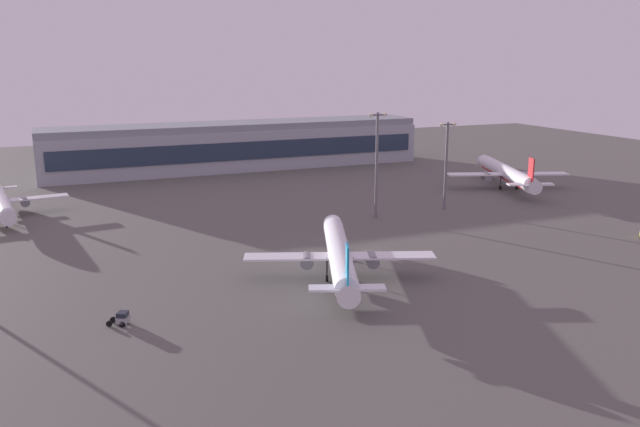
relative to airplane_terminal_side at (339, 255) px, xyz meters
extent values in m
plane|color=#56544F|center=(12.07, 11.19, -4.27)|extent=(416.00, 416.00, 0.00)
cube|color=#9EA3AD|center=(16.32, 123.67, 2.73)|extent=(133.76, 22.00, 14.00)
cube|color=#263347|center=(16.32, 112.47, 3.43)|extent=(128.41, 0.40, 6.16)
cube|color=gray|center=(16.32, 123.67, 10.93)|extent=(133.76, 19.80, 2.40)
cylinder|color=white|center=(0.20, 0.52, 0.10)|extent=(17.47, 37.25, 4.05)
cone|color=white|center=(7.50, 19.62, 0.10)|extent=(4.50, 3.76, 3.84)
cone|color=white|center=(-7.18, -18.78, 0.10)|extent=(4.47, 4.09, 3.64)
cube|color=white|center=(-0.18, -0.47, -0.11)|extent=(33.35, 16.15, 0.37)
cube|color=white|center=(-6.45, -16.89, 0.31)|extent=(11.85, 6.57, 0.37)
cube|color=#1984B2|center=(-6.34, -16.59, 3.56)|extent=(1.52, 3.30, 6.92)
cylinder|color=slate|center=(-5.65, 1.62, -0.86)|extent=(3.56, 4.42, 2.34)
cylinder|color=slate|center=(5.29, -2.56, -0.86)|extent=(3.56, 4.42, 2.34)
cube|color=#1984B2|center=(0.20, 0.52, -1.01)|extent=(15.99, 34.24, 0.38)
cylinder|color=#333338|center=(4.58, 11.98, -1.79)|extent=(0.30, 0.30, 3.78)
cylinder|color=black|center=(4.58, 11.98, -3.68)|extent=(0.82, 1.25, 1.17)
cylinder|color=#333338|center=(-2.94, -1.13, -1.79)|extent=(0.30, 0.30, 3.78)
cylinder|color=black|center=(-2.94, -1.13, -3.68)|extent=(0.82, 1.25, 1.17)
cylinder|color=#333338|center=(1.44, -2.80, -1.79)|extent=(0.30, 0.30, 3.78)
cylinder|color=black|center=(1.44, -2.80, -3.68)|extent=(0.82, 1.25, 1.17)
cylinder|color=white|center=(81.68, 55.96, 0.44)|extent=(18.28, 40.29, 4.36)
cone|color=white|center=(89.24, 76.65, 0.44)|extent=(4.84, 4.01, 4.14)
cone|color=white|center=(74.04, 35.06, 0.44)|extent=(4.79, 4.36, 3.92)
cube|color=white|center=(81.29, 54.89, 0.21)|extent=(36.06, 16.92, 0.40)
cube|color=white|center=(74.78, 37.11, 0.67)|extent=(12.80, 6.92, 0.40)
cube|color=red|center=(74.90, 37.43, 4.17)|extent=(1.58, 3.57, 7.46)
cylinder|color=slate|center=(75.36, 57.05, -0.60)|extent=(3.79, 4.75, 2.52)
cylinder|color=slate|center=(87.21, 52.72, -0.60)|extent=(3.79, 4.75, 2.52)
cube|color=red|center=(81.68, 55.96, -0.76)|extent=(16.73, 37.04, 0.41)
cylinder|color=#333338|center=(86.22, 68.38, -1.60)|extent=(0.32, 0.32, 4.07)
cylinder|color=black|center=(86.22, 68.38, -3.64)|extent=(0.86, 1.34, 1.26)
cylinder|color=#333338|center=(78.32, 54.14, -1.60)|extent=(0.32, 0.32, 4.07)
cylinder|color=black|center=(78.32, 54.14, -3.64)|extent=(0.86, 1.34, 1.26)
cylinder|color=#333338|center=(83.07, 52.40, -1.60)|extent=(0.32, 0.32, 4.07)
cylinder|color=black|center=(83.07, 52.40, -3.64)|extent=(0.86, 1.34, 1.26)
cylinder|color=white|center=(-58.50, 74.11, -0.16)|extent=(8.35, 36.24, 3.81)
cone|color=white|center=(-56.06, 55.04, -0.16)|extent=(3.89, 2.84, 3.62)
cube|color=white|center=(-58.63, 75.11, -0.36)|extent=(32.29, 8.04, 0.35)
cylinder|color=slate|center=(-53.16, 75.80, -1.06)|extent=(2.64, 3.86, 2.20)
cube|color=orange|center=(-58.50, 74.11, -1.21)|extent=(7.60, 33.33, 0.36)
cylinder|color=#333338|center=(-57.04, 62.67, -1.94)|extent=(0.28, 0.28, 3.55)
cylinder|color=black|center=(-57.04, 62.67, -3.72)|extent=(0.54, 1.14, 1.10)
cylinder|color=#333338|center=(-56.63, 76.87, -1.94)|extent=(0.28, 0.28, 3.55)
cylinder|color=black|center=(-56.63, 76.87, -3.72)|extent=(0.54, 1.14, 1.10)
cube|color=gray|center=(-38.50, -6.93, -3.37)|extent=(2.25, 2.33, 0.90)
cube|color=#1E232D|center=(-38.50, -6.93, -2.57)|extent=(2.01, 2.12, 0.70)
cylinder|color=black|center=(-37.95, -6.37, -3.82)|extent=(0.94, 0.68, 0.90)
cylinder|color=black|center=(-38.64, -7.70, -3.82)|extent=(0.94, 0.68, 0.90)
cylinder|color=black|center=(-39.77, -5.43, -3.82)|extent=(0.94, 0.68, 0.90)
cylinder|color=black|center=(-40.46, -6.76, -3.82)|extent=(0.94, 0.68, 0.90)
cylinder|color=slate|center=(48.03, 38.66, 7.12)|extent=(0.70, 0.70, 22.78)
cube|color=slate|center=(48.03, 38.66, 17.91)|extent=(4.80, 0.40, 0.40)
sphere|color=#F9EAB2|center=(46.23, 38.66, 17.91)|extent=(0.90, 0.90, 0.90)
sphere|color=#F9EAB2|center=(49.83, 38.66, 17.91)|extent=(0.90, 0.90, 0.90)
cylinder|color=slate|center=(27.40, 37.98, 8.71)|extent=(0.70, 0.70, 25.95)
cube|color=slate|center=(27.40, 37.98, 21.09)|extent=(4.80, 0.40, 0.40)
sphere|color=#F9EAB2|center=(25.60, 37.98, 21.09)|extent=(0.90, 0.90, 0.90)
sphere|color=#F9EAB2|center=(29.20, 37.98, 21.09)|extent=(0.90, 0.90, 0.90)
camera|label=1|loc=(-46.39, -100.51, 34.21)|focal=36.21mm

